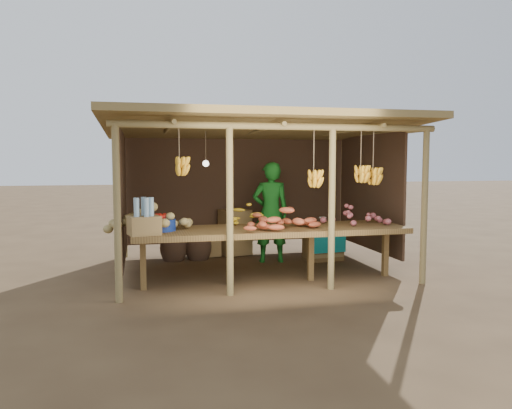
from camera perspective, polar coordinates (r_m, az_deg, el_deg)
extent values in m
plane|color=brown|center=(8.20, 0.00, -7.33)|extent=(60.00, 60.00, 0.00)
cylinder|color=olive|center=(6.33, -15.58, -1.09)|extent=(0.09, 0.09, 2.20)
cylinder|color=olive|center=(7.45, 18.70, -0.28)|extent=(0.09, 0.09, 2.20)
cylinder|color=olive|center=(9.32, -14.85, 0.84)|extent=(0.09, 0.09, 2.20)
cylinder|color=olive|center=(10.11, 9.68, 1.25)|extent=(0.09, 0.09, 2.20)
cylinder|color=olive|center=(6.43, -3.01, -0.83)|extent=(0.09, 0.09, 2.20)
cylinder|color=olive|center=(6.81, 8.65, -0.54)|extent=(0.09, 0.09, 2.20)
cylinder|color=olive|center=(6.57, 3.04, 8.91)|extent=(4.40, 0.09, 0.09)
cylinder|color=olive|center=(9.48, -2.10, 7.72)|extent=(4.40, 0.09, 0.09)
cube|color=olive|center=(8.02, 0.00, 8.86)|extent=(4.70, 3.50, 0.28)
cube|color=#493121|center=(9.47, -2.05, 1.73)|extent=(4.20, 0.04, 1.98)
cube|color=#493121|center=(8.01, -14.97, 0.96)|extent=(0.04, 2.40, 1.98)
cube|color=#493121|center=(8.92, 12.83, 1.40)|extent=(0.04, 2.40, 1.98)
cube|color=brown|center=(7.15, 1.75, -2.97)|extent=(3.90, 1.05, 0.08)
cube|color=brown|center=(6.98, -12.78, -6.62)|extent=(0.08, 0.08, 0.72)
cube|color=brown|center=(7.09, -2.98, -6.32)|extent=(0.08, 0.08, 0.72)
cube|color=brown|center=(7.39, 6.26, -5.87)|extent=(0.08, 0.08, 0.72)
cube|color=brown|center=(7.87, 14.56, -5.34)|extent=(0.08, 0.08, 0.72)
cylinder|color=navy|center=(6.95, -10.98, -2.31)|extent=(0.44, 0.44, 0.16)
cube|color=olive|center=(6.59, -12.66, -2.35)|extent=(0.45, 0.39, 0.24)
imported|color=#17681C|center=(8.61, 1.69, -0.89)|extent=(0.68, 0.49, 1.73)
cube|color=brown|center=(8.98, 7.66, -4.51)|extent=(0.64, 0.55, 0.55)
cube|color=#0C868D|center=(8.94, 7.68, -2.62)|extent=(0.70, 0.62, 0.05)
cube|color=olive|center=(9.28, -2.41, -4.44)|extent=(0.59, 0.51, 0.42)
cube|color=olive|center=(9.22, -2.42, -1.89)|extent=(0.59, 0.51, 0.42)
cube|color=olive|center=(9.19, -5.92, -4.55)|extent=(0.59, 0.51, 0.42)
ellipsoid|color=#493121|center=(8.91, -9.40, -4.56)|extent=(0.48, 0.48, 0.64)
ellipsoid|color=#493121|center=(8.95, -6.62, -4.48)|extent=(0.48, 0.48, 0.64)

